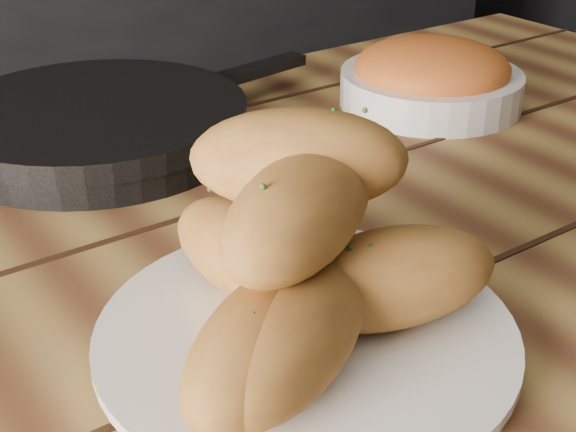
% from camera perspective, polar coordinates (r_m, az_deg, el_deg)
% --- Properties ---
extents(table, '(1.54, 0.86, 0.75)m').
position_cam_1_polar(table, '(0.67, -2.78, -11.02)').
color(table, olive).
rests_on(table, ground).
extents(plate, '(0.27, 0.27, 0.02)m').
position_cam_1_polar(plate, '(0.52, 1.28, -8.68)').
color(plate, white).
rests_on(plate, table).
extents(bread_rolls, '(0.26, 0.23, 0.14)m').
position_cam_1_polar(bread_rolls, '(0.48, 0.86, -3.43)').
color(bread_rolls, '#AA752F').
rests_on(bread_rolls, plate).
extents(skillet, '(0.44, 0.30, 0.05)m').
position_cam_1_polar(skillet, '(0.84, -13.30, 6.41)').
color(skillet, black).
rests_on(skillet, table).
extents(bowl, '(0.21, 0.21, 0.08)m').
position_cam_1_polar(bowl, '(0.94, 10.16, 9.68)').
color(bowl, white).
rests_on(bowl, table).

